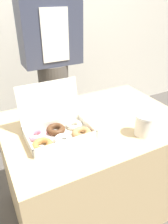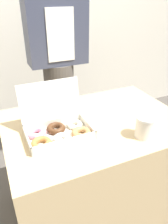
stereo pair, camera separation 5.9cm
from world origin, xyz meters
TOP-DOWN VIEW (x-y plane):
  - ground_plane at (0.00, 0.00)m, footprint 14.00×14.00m
  - wall_back at (0.00, 1.31)m, footprint 10.00×0.05m
  - table at (0.00, 0.00)m, footprint 1.06×0.74m
  - donut_box at (-0.25, -0.04)m, footprint 0.36×0.28m
  - coffee_cup at (0.16, -0.24)m, footprint 0.10×0.10m
  - person_customer at (-0.01, 0.66)m, footprint 0.45×0.25m

SIDE VIEW (x-z plane):
  - ground_plane at x=0.00m, z-range 0.00..0.00m
  - table at x=0.00m, z-range 0.00..0.74m
  - donut_box at x=-0.25m, z-range 0.64..0.90m
  - coffee_cup at x=0.16m, z-range 0.74..0.85m
  - person_customer at x=-0.01m, z-range 0.05..1.74m
  - wall_back at x=0.00m, z-range 0.00..2.60m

